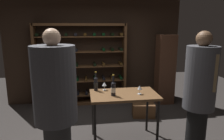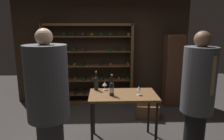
{
  "view_description": "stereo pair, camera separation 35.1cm",
  "coord_description": "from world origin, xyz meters",
  "views": [
    {
      "loc": [
        -0.32,
        -3.2,
        1.97
      ],
      "look_at": [
        0.18,
        0.21,
        1.24
      ],
      "focal_mm": 32.8,
      "sensor_mm": 36.0,
      "label": 1
    },
    {
      "loc": [
        0.03,
        -3.23,
        1.97
      ],
      "look_at": [
        0.18,
        0.21,
        1.24
      ],
      "focal_mm": 32.8,
      "sensor_mm": 36.0,
      "label": 2
    }
  ],
  "objects": [
    {
      "name": "wine_crate",
      "position": [
        1.0,
        0.96,
        0.15
      ],
      "size": [
        0.53,
        0.41,
        0.3
      ],
      "primitive_type": "cube",
      "rotation": [
        0.0,
        0.0,
        -0.17
      ],
      "color": "brown",
      "rests_on": "ground"
    },
    {
      "name": "display_cabinet",
      "position": [
        1.78,
        1.71,
        0.89
      ],
      "size": [
        0.44,
        0.36,
        1.78
      ],
      "primitive_type": "cube",
      "color": "#4C2D1E",
      "rests_on": "ground"
    },
    {
      "name": "person_guest_plum_blouse",
      "position": [
        -0.66,
        -0.81,
        1.08
      ],
      "size": [
        0.51,
        0.52,
        1.96
      ],
      "rotation": [
        0.0,
        0.0,
        -2.86
      ],
      "color": "#323232",
      "rests_on": "ground"
    },
    {
      "name": "wine_bottle_red_label",
      "position": [
        -0.1,
        0.27,
        0.99
      ],
      "size": [
        0.07,
        0.07,
        0.34
      ],
      "color": "black",
      "rests_on": "tasting_table"
    },
    {
      "name": "tasting_table",
      "position": [
        0.35,
        0.03,
        0.77
      ],
      "size": [
        1.13,
        0.67,
        0.87
      ],
      "color": "brown",
      "rests_on": "ground"
    },
    {
      "name": "wine_glass_stemmed_right",
      "position": [
        0.61,
        -0.03,
        0.97
      ],
      "size": [
        0.07,
        0.07,
        0.15
      ],
      "color": "silver",
      "rests_on": "tasting_table"
    },
    {
      "name": "wine_glass_stemmed_center",
      "position": [
        0.05,
        0.27,
        0.97
      ],
      "size": [
        0.08,
        0.08,
        0.15
      ],
      "color": "silver",
      "rests_on": "tasting_table"
    },
    {
      "name": "back_wall",
      "position": [
        0.0,
        2.16,
        1.41
      ],
      "size": [
        4.51,
        0.1,
        2.82
      ],
      "primitive_type": "cube",
      "color": "#332319",
      "rests_on": "ground"
    },
    {
      "name": "person_guest_khaki",
      "position": [
        1.31,
        -0.64,
        1.06
      ],
      "size": [
        0.44,
        0.44,
        1.92
      ],
      "rotation": [
        0.0,
        0.0,
        -0.32
      ],
      "color": "black",
      "rests_on": "ground"
    },
    {
      "name": "wine_bottle_green_slim",
      "position": [
        0.16,
        -0.04,
        0.99
      ],
      "size": [
        0.08,
        0.08,
        0.36
      ],
      "color": "black",
      "rests_on": "tasting_table"
    },
    {
      "name": "wine_rack",
      "position": [
        -0.35,
        1.95,
        1.02
      ],
      "size": [
        2.27,
        0.32,
        2.06
      ],
      "color": "brown",
      "rests_on": "ground"
    }
  ]
}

